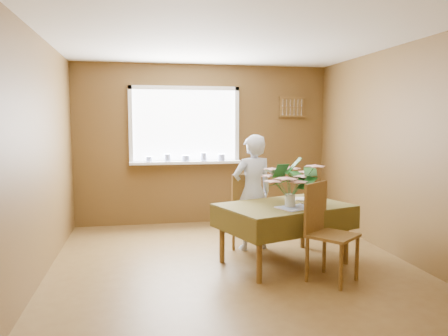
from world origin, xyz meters
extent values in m
plane|color=brown|center=(0.00, 0.00, 0.00)|extent=(4.50, 4.50, 0.00)
plane|color=white|center=(0.00, 0.00, 2.50)|extent=(4.50, 4.50, 0.00)
plane|color=brown|center=(0.00, 2.25, 1.25)|extent=(4.00, 0.00, 4.00)
plane|color=brown|center=(0.00, -2.25, 1.25)|extent=(4.00, 0.00, 4.00)
plane|color=brown|center=(-2.00, 0.00, 1.25)|extent=(0.00, 4.50, 4.50)
plane|color=brown|center=(2.00, 0.00, 1.25)|extent=(0.00, 4.50, 4.50)
cube|color=white|center=(-0.30, 2.23, 1.55)|extent=(1.60, 0.01, 1.10)
cube|color=white|center=(-0.30, 2.22, 2.13)|extent=(1.72, 0.06, 0.06)
cube|color=white|center=(-0.30, 2.22, 0.97)|extent=(1.72, 0.06, 0.06)
cube|color=white|center=(-1.13, 2.22, 1.55)|extent=(0.06, 0.06, 1.22)
cube|color=white|center=(0.53, 2.22, 1.55)|extent=(0.06, 0.06, 1.22)
cube|color=white|center=(-0.30, 2.15, 0.98)|extent=(1.72, 0.20, 0.04)
cylinder|color=white|center=(-0.86, 2.13, 1.04)|extent=(0.09, 0.09, 0.08)
cylinder|color=white|center=(-0.58, 2.13, 1.06)|extent=(0.11, 0.11, 0.12)
cylinder|color=white|center=(-0.30, 2.13, 1.05)|extent=(0.12, 0.12, 0.09)
cylinder|color=white|center=(-0.02, 2.13, 1.06)|extent=(0.10, 0.10, 0.13)
cylinder|color=white|center=(0.26, 2.13, 1.05)|extent=(0.11, 0.11, 0.10)
cube|color=brown|center=(1.45, 2.23, 1.85)|extent=(0.40, 0.03, 0.30)
cube|color=brown|center=(1.45, 2.21, 2.00)|extent=(0.44, 0.04, 0.03)
cube|color=brown|center=(1.45, 2.21, 1.70)|extent=(0.44, 0.04, 0.03)
cylinder|color=brown|center=(0.15, -0.52, 0.31)|extent=(0.06, 0.06, 0.63)
cylinder|color=brown|center=(1.28, -0.13, 0.31)|extent=(0.06, 0.06, 0.63)
cylinder|color=brown|center=(-0.09, 0.18, 0.31)|extent=(0.06, 0.06, 0.63)
cylinder|color=brown|center=(1.03, 0.57, 0.31)|extent=(0.06, 0.06, 0.63)
cube|color=brown|center=(0.59, 0.02, 0.65)|extent=(1.55, 1.28, 0.04)
cube|color=#433B18|center=(0.59, 0.02, 0.67)|extent=(1.62, 1.35, 0.01)
cube|color=#433B18|center=(0.75, -0.42, 0.54)|extent=(1.31, 0.47, 0.25)
cube|color=#433B18|center=(0.44, 0.47, 0.54)|extent=(1.31, 0.47, 0.25)
cube|color=#433B18|center=(-0.06, -0.20, 0.54)|extent=(0.32, 0.89, 0.25)
cube|color=#433B18|center=(1.25, 0.25, 0.54)|extent=(0.32, 0.89, 0.25)
cube|color=#4D93DC|center=(0.66, -0.19, 0.68)|extent=(0.47, 0.41, 0.01)
cylinder|color=brown|center=(0.38, 1.06, 0.22)|extent=(0.04, 0.04, 0.44)
cylinder|color=brown|center=(0.04, 0.96, 0.22)|extent=(0.04, 0.04, 0.44)
cylinder|color=brown|center=(0.47, 0.72, 0.22)|extent=(0.04, 0.04, 0.44)
cylinder|color=brown|center=(0.14, 0.62, 0.22)|extent=(0.04, 0.04, 0.44)
cube|color=brown|center=(0.26, 0.84, 0.46)|extent=(0.51, 0.51, 0.03)
cube|color=brown|center=(0.31, 0.66, 0.72)|extent=(0.40, 0.14, 0.49)
cylinder|color=brown|center=(0.86, -0.87, 0.23)|extent=(0.04, 0.04, 0.46)
cylinder|color=brown|center=(1.14, -0.64, 0.23)|extent=(0.04, 0.04, 0.46)
cylinder|color=brown|center=(0.63, -0.59, 0.23)|extent=(0.04, 0.04, 0.46)
cylinder|color=brown|center=(0.91, -0.36, 0.23)|extent=(0.04, 0.04, 0.46)
cube|color=brown|center=(0.89, -0.62, 0.47)|extent=(0.60, 0.60, 0.03)
cube|color=brown|center=(0.76, -0.46, 0.74)|extent=(0.35, 0.29, 0.51)
imported|color=white|center=(0.38, 0.63, 0.73)|extent=(0.59, 0.45, 1.45)
cylinder|color=white|center=(0.61, -0.13, 0.75)|extent=(0.11, 0.11, 0.14)
cylinder|color=#33662D|center=(0.61, -0.13, 0.86)|extent=(0.07, 0.07, 0.10)
cylinder|color=white|center=(0.90, 0.29, 0.68)|extent=(0.24, 0.24, 0.01)
cube|color=silver|center=(0.80, -0.06, 0.69)|extent=(0.04, 0.20, 0.00)
camera|label=1|loc=(-1.00, -4.61, 1.60)|focal=35.00mm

